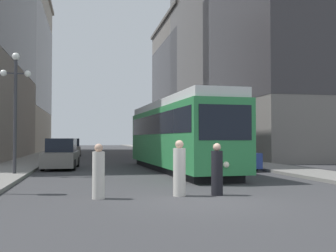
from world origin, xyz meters
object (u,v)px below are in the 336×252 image
lamp_post_left_near (15,94)px  pedestrian_crossing_near (99,173)px  streetcar (176,133)px  parked_car_left_near (62,155)px  parked_car_left_mid (71,148)px  parked_car_right_far (230,155)px  transit_bus (174,137)px  pedestrian_crossing_far (217,171)px  pedestrian_on_sidewalk (179,170)px

lamp_post_left_near → pedestrian_crossing_near: bearing=-65.1°
streetcar → parked_car_left_near: size_ratio=2.85×
parked_car_left_mid → lamp_post_left_near: lamp_post_left_near is taller
streetcar → pedestrian_crossing_near: bearing=-118.3°
parked_car_left_mid → parked_car_right_far: (9.75, -20.79, -0.00)m
parked_car_left_near → streetcar: bearing=-22.1°
parked_car_left_near → parked_car_right_far: size_ratio=1.04×
transit_bus → parked_car_left_mid: size_ratio=2.65×
pedestrian_crossing_near → pedestrian_crossing_far: pedestrian_crossing_far is taller
pedestrian_on_sidewalk → pedestrian_crossing_far: bearing=-6.2°
pedestrian_crossing_near → lamp_post_left_near: (-3.68, 7.93, 3.16)m
streetcar → pedestrian_on_sidewalk: size_ratio=8.19×
parked_car_left_near → parked_car_left_mid: size_ratio=1.03×
pedestrian_crossing_far → lamp_post_left_near: bearing=44.7°
streetcar → pedestrian_crossing_far: (-0.89, -9.65, -1.33)m
transit_bus → parked_car_left_near: (-10.14, -14.38, -1.10)m
parked_car_right_far → streetcar: bearing=5.7°
transit_bus → pedestrian_on_sidewalk: bearing=-104.0°
pedestrian_crossing_far → pedestrian_on_sidewalk: 1.22m
streetcar → pedestrian_crossing_near: streetcar is taller
parked_car_right_far → parked_car_left_near: bearing=-15.9°
streetcar → transit_bus: size_ratio=1.11×
parked_car_left_near → parked_car_right_far: (9.75, -2.62, -0.00)m
transit_bus → pedestrian_on_sidewalk: (-5.85, -26.96, -1.13)m
parked_car_left_mid → pedestrian_on_sidewalk: 31.05m
pedestrian_crossing_far → parked_car_left_mid: bearing=11.8°
transit_bus → lamp_post_left_near: 22.67m
pedestrian_crossing_near → lamp_post_left_near: lamp_post_left_near is taller
streetcar → transit_bus: (3.73, 17.38, -0.15)m
parked_car_right_far → lamp_post_left_near: lamp_post_left_near is taller
parked_car_right_far → pedestrian_crossing_near: (-7.97, -10.04, -0.07)m
parked_car_left_mid → pedestrian_crossing_near: parked_car_left_mid is taller
lamp_post_left_near → transit_bus: bearing=57.8°
pedestrian_crossing_far → parked_car_left_near: bearing=25.2°
streetcar → pedestrian_crossing_near: (-4.63, -9.65, -1.33)m
transit_bus → lamp_post_left_near: bearing=-124.0°
streetcar → parked_car_right_far: 3.59m
pedestrian_crossing_near → pedestrian_on_sidewalk: 2.52m
pedestrian_crossing_near → lamp_post_left_near: bearing=62.7°
transit_bus → pedestrian_crossing_near: (-8.36, -27.03, -1.18)m
parked_car_left_near → parked_car_left_mid: same height
pedestrian_on_sidewalk → parked_car_left_mid: bearing=95.1°
pedestrian_crossing_near → pedestrian_on_sidewalk: size_ratio=0.94×
parked_car_left_near → pedestrian_crossing_near: size_ratio=3.05×
transit_bus → pedestrian_crossing_far: transit_bus is taller
streetcar → pedestrian_crossing_far: size_ratio=8.67×
lamp_post_left_near → parked_car_right_far: bearing=10.2°
parked_car_left_near → pedestrian_on_sidewalk: bearing=-68.1°
transit_bus → parked_car_left_near: bearing=-126.9°
streetcar → parked_car_left_mid: bearing=104.1°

